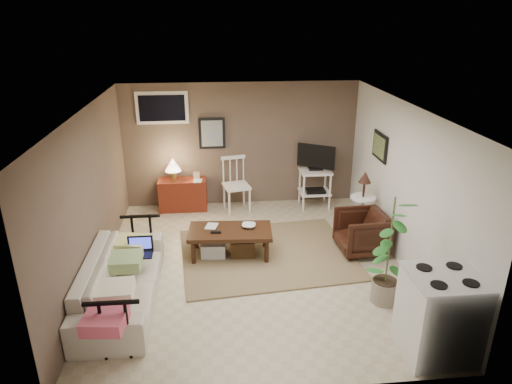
{
  "coord_description": "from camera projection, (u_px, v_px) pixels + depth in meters",
  "views": [
    {
      "loc": [
        -0.53,
        -6.03,
        3.59
      ],
      "look_at": [
        0.09,
        0.35,
        1.06
      ],
      "focal_mm": 32.0,
      "sensor_mm": 36.0,
      "label": 1
    }
  ],
  "objects": [
    {
      "name": "tv_stand",
      "position": [
        315.0,
        175.0,
        8.83
      ],
      "size": [
        0.66,
        0.48,
        1.25
      ],
      "color": "white",
      "rests_on": "floor"
    },
    {
      "name": "sofa_end_rails",
      "position": [
        131.0,
        276.0,
        5.96
      ],
      "size": [
        0.61,
        2.25,
        0.76
      ],
      "primitive_type": null,
      "color": "black",
      "rests_on": "floor"
    },
    {
      "name": "stove",
      "position": [
        440.0,
        315.0,
        5.0
      ],
      "size": [
        0.77,
        0.72,
        1.01
      ],
      "color": "silver",
      "rests_on": "floor"
    },
    {
      "name": "rug",
      "position": [
        267.0,
        254.0,
        7.25
      ],
      "size": [
        2.86,
        2.38,
        0.03
      ],
      "primitive_type": "cube",
      "rotation": [
        0.0,
        0.0,
        0.1
      ],
      "color": "olive",
      "rests_on": "floor"
    },
    {
      "name": "spindle_chair",
      "position": [
        236.0,
        186.0,
        8.74
      ],
      "size": [
        0.56,
        0.56,
        1.04
      ],
      "color": "white",
      "rests_on": "floor"
    },
    {
      "name": "floor",
      "position": [
        253.0,
        265.0,
        6.95
      ],
      "size": [
        5.0,
        5.0,
        0.0
      ],
      "primitive_type": "plane",
      "color": "#C1B293",
      "rests_on": "ground"
    },
    {
      "name": "window",
      "position": [
        162.0,
        108.0,
        8.4
      ],
      "size": [
        0.96,
        0.03,
        0.6
      ],
      "primitive_type": "cube",
      "color": "white"
    },
    {
      "name": "red_console",
      "position": [
        182.0,
        192.0,
        8.81
      ],
      "size": [
        0.91,
        0.4,
        1.05
      ],
      "color": "maroon",
      "rests_on": "floor"
    },
    {
      "name": "coffee_table",
      "position": [
        230.0,
        241.0,
        7.12
      ],
      "size": [
        1.32,
        0.74,
        0.49
      ],
      "color": "#36190E",
      "rests_on": "floor"
    },
    {
      "name": "laptop",
      "position": [
        140.0,
        249.0,
        6.26
      ],
      "size": [
        0.35,
        0.25,
        0.24
      ],
      "color": "black",
      "rests_on": "sofa"
    },
    {
      "name": "potted_plant",
      "position": [
        389.0,
        247.0,
        5.8
      ],
      "size": [
        0.38,
        0.38,
        1.53
      ],
      "color": "gray",
      "rests_on": "floor"
    },
    {
      "name": "side_table",
      "position": [
        363.0,
        196.0,
        7.7
      ],
      "size": [
        0.43,
        0.43,
        1.14
      ],
      "color": "white",
      "rests_on": "floor"
    },
    {
      "name": "art_back",
      "position": [
        212.0,
        133.0,
        8.66
      ],
      "size": [
        0.5,
        0.03,
        0.6
      ],
      "primitive_type": "cube",
      "color": "black"
    },
    {
      "name": "bowl",
      "position": [
        249.0,
        221.0,
        7.09
      ],
      "size": [
        0.22,
        0.09,
        0.21
      ],
      "primitive_type": "imported",
      "rotation": [
        0.0,
        0.0,
        -0.16
      ],
      "color": "#36190E",
      "rests_on": "coffee_table"
    },
    {
      "name": "book_table",
      "position": [
        206.0,
        220.0,
        7.11
      ],
      "size": [
        0.17,
        0.06,
        0.24
      ],
      "primitive_type": "imported",
      "rotation": [
        0.0,
        0.0,
        -0.26
      ],
      "color": "#36190E",
      "rests_on": "coffee_table"
    },
    {
      "name": "book_console",
      "position": [
        194.0,
        176.0,
        8.6
      ],
      "size": [
        0.16,
        0.04,
        0.21
      ],
      "primitive_type": "imported",
      "rotation": [
        0.0,
        0.0,
        -0.1
      ],
      "color": "#36190E",
      "rests_on": "red_console"
    },
    {
      "name": "armchair",
      "position": [
        362.0,
        231.0,
        7.22
      ],
      "size": [
        0.72,
        0.76,
        0.74
      ],
      "primitive_type": "imported",
      "rotation": [
        0.0,
        0.0,
        -1.51
      ],
      "color": "black",
      "rests_on": "floor"
    },
    {
      "name": "sofa_pillows",
      "position": [
        120.0,
        276.0,
        5.66
      ],
      "size": [
        0.43,
        2.14,
        0.15
      ],
      "primitive_type": null,
      "color": "#F7EBCC",
      "rests_on": "sofa"
    },
    {
      "name": "art_right",
      "position": [
        380.0,
        146.0,
        7.57
      ],
      "size": [
        0.03,
        0.6,
        0.45
      ],
      "primitive_type": "cube",
      "color": "black"
    },
    {
      "name": "sofa",
      "position": [
        120.0,
        273.0,
        5.93
      ],
      "size": [
        0.66,
        2.25,
        0.88
      ],
      "primitive_type": "imported",
      "rotation": [
        0.0,
        0.0,
        1.57
      ],
      "color": "beige",
      "rests_on": "floor"
    }
  ]
}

